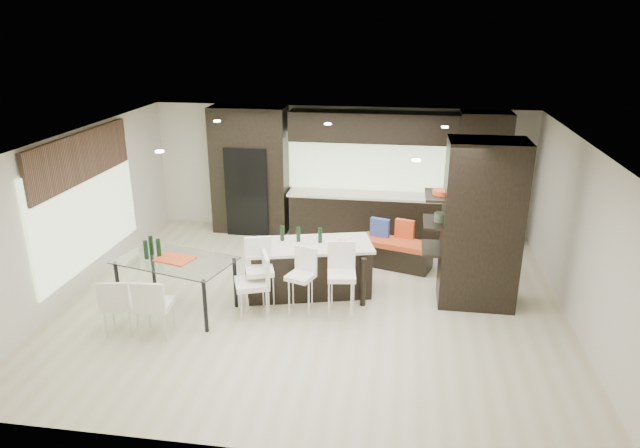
% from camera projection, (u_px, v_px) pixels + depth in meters
% --- Properties ---
extents(ground, '(8.00, 8.00, 0.00)m').
position_uv_depth(ground, '(315.00, 302.00, 9.42)').
color(ground, beige).
rests_on(ground, ground).
extents(back_wall, '(8.00, 0.02, 2.70)m').
position_uv_depth(back_wall, '(340.00, 170.00, 12.21)').
color(back_wall, beige).
rests_on(back_wall, ground).
extents(left_wall, '(0.02, 7.00, 2.70)m').
position_uv_depth(left_wall, '(78.00, 213.00, 9.52)').
color(left_wall, beige).
rests_on(left_wall, ground).
extents(right_wall, '(0.02, 7.00, 2.70)m').
position_uv_depth(right_wall, '(582.00, 239.00, 8.40)').
color(right_wall, beige).
rests_on(right_wall, ground).
extents(ceiling, '(8.00, 7.00, 0.02)m').
position_uv_depth(ceiling, '(314.00, 140.00, 8.50)').
color(ceiling, white).
rests_on(ceiling, ground).
extents(window_left, '(0.04, 3.20, 1.90)m').
position_uv_depth(window_left, '(87.00, 209.00, 9.70)').
color(window_left, '#B2D199').
rests_on(window_left, left_wall).
extents(window_back, '(3.40, 0.04, 1.20)m').
position_uv_depth(window_back, '(368.00, 162.00, 12.02)').
color(window_back, '#B2D199').
rests_on(window_back, back_wall).
extents(stone_accent, '(0.08, 3.00, 0.80)m').
position_uv_depth(stone_accent, '(81.00, 157.00, 9.39)').
color(stone_accent, brown).
rests_on(stone_accent, left_wall).
extents(ceiling_spots, '(4.00, 3.00, 0.02)m').
position_uv_depth(ceiling_spots, '(317.00, 138.00, 8.74)').
color(ceiling_spots, white).
rests_on(ceiling_spots, ceiling).
extents(back_cabinetry, '(6.80, 0.68, 2.70)m').
position_uv_depth(back_cabinetry, '(362.00, 175.00, 11.84)').
color(back_cabinetry, black).
rests_on(back_cabinetry, ground).
extents(refrigerator, '(0.90, 0.68, 1.90)m').
position_uv_depth(refrigerator, '(250.00, 189.00, 12.26)').
color(refrigerator, black).
rests_on(refrigerator, ground).
extents(partition_column, '(1.20, 0.80, 2.70)m').
position_uv_depth(partition_column, '(481.00, 225.00, 8.97)').
color(partition_column, black).
rests_on(partition_column, ground).
extents(kitchen_island, '(2.26, 1.41, 0.88)m').
position_uv_depth(kitchen_island, '(309.00, 268.00, 9.61)').
color(kitchen_island, black).
rests_on(kitchen_island, ground).
extents(stool_left, '(0.54, 0.54, 0.96)m').
position_uv_depth(stool_left, '(260.00, 283.00, 8.98)').
color(stool_left, white).
rests_on(stool_left, ground).
extents(stool_mid, '(0.49, 0.49, 0.86)m').
position_uv_depth(stool_mid, '(301.00, 288.00, 8.92)').
color(stool_mid, white).
rests_on(stool_mid, ground).
extents(stool_right, '(0.48, 0.48, 0.96)m').
position_uv_depth(stool_right, '(341.00, 288.00, 8.80)').
color(stool_right, white).
rests_on(stool_right, ground).
extents(bench, '(1.43, 0.88, 0.51)m').
position_uv_depth(bench, '(395.00, 253.00, 10.68)').
color(bench, black).
rests_on(bench, ground).
extents(floor_vase, '(0.48, 0.48, 1.08)m').
position_uv_depth(floor_vase, '(455.00, 256.00, 9.85)').
color(floor_vase, '#3E4A35').
rests_on(floor_vase, ground).
extents(dining_table, '(1.99, 1.43, 0.86)m').
position_uv_depth(dining_table, '(177.00, 284.00, 9.04)').
color(dining_table, white).
rests_on(dining_table, ground).
extents(chair_near, '(0.50, 0.50, 0.87)m').
position_uv_depth(chair_near, '(156.00, 309.00, 8.28)').
color(chair_near, white).
rests_on(chair_near, ground).
extents(chair_far, '(0.53, 0.53, 0.83)m').
position_uv_depth(chair_far, '(120.00, 307.00, 8.38)').
color(chair_far, white).
rests_on(chair_far, ground).
extents(chair_end, '(0.65, 0.65, 0.93)m').
position_uv_depth(chair_end, '(252.00, 288.00, 8.86)').
color(chair_end, white).
rests_on(chair_end, ground).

